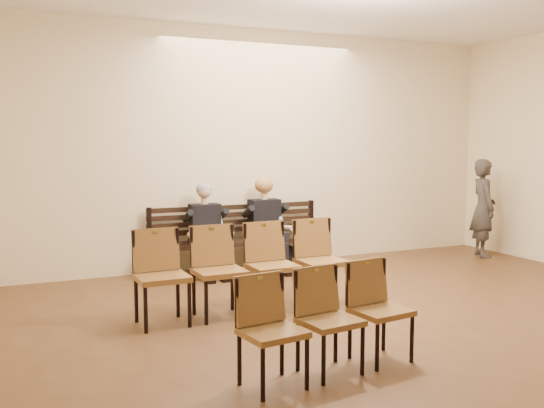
% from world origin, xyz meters
% --- Properties ---
extents(ground, '(10.00, 10.00, 0.00)m').
position_xyz_m(ground, '(0.00, 0.00, 0.00)').
color(ground, brown).
rests_on(ground, ground).
extents(room_walls, '(8.02, 10.01, 3.51)m').
position_xyz_m(room_walls, '(0.00, 0.79, 2.54)').
color(room_walls, beige).
rests_on(room_walls, ground).
extents(bench, '(2.60, 0.90, 0.45)m').
position_xyz_m(bench, '(-0.47, 4.65, 0.23)').
color(bench, black).
rests_on(bench, ground).
extents(seated_man, '(0.51, 0.71, 1.23)m').
position_xyz_m(seated_man, '(-1.00, 4.53, 0.62)').
color(seated_man, black).
rests_on(seated_man, ground).
extents(seated_woman, '(0.54, 0.75, 1.26)m').
position_xyz_m(seated_woman, '(-0.09, 4.53, 0.63)').
color(seated_woman, black).
rests_on(seated_woman, ground).
extents(laptop, '(0.35, 0.28, 0.25)m').
position_xyz_m(laptop, '(-0.95, 4.37, 0.58)').
color(laptop, silver).
rests_on(laptop, bench).
extents(water_bottle, '(0.08, 0.08, 0.23)m').
position_xyz_m(water_bottle, '(-0.02, 4.23, 0.56)').
color(water_bottle, silver).
rests_on(water_bottle, bench).
extents(bag, '(0.40, 0.30, 0.27)m').
position_xyz_m(bag, '(0.25, 4.75, 0.13)').
color(bag, black).
rests_on(bag, ground).
extents(passerby, '(0.65, 0.78, 1.81)m').
position_xyz_m(passerby, '(3.50, 4.05, 0.91)').
color(passerby, '#37322D').
rests_on(passerby, ground).
extents(chair_row_front, '(2.38, 0.59, 0.97)m').
position_xyz_m(chair_row_front, '(-1.19, 2.58, 0.49)').
color(chair_row_front, brown).
rests_on(chair_row_front, ground).
extents(chair_row_back, '(1.58, 0.66, 0.85)m').
position_xyz_m(chair_row_back, '(-1.21, 0.73, 0.43)').
color(chair_row_back, brown).
rests_on(chair_row_back, ground).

